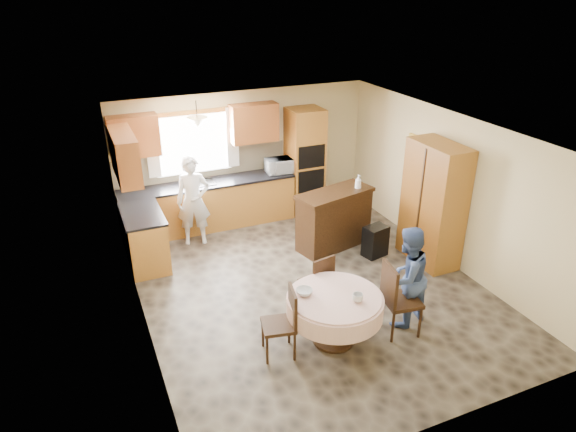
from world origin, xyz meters
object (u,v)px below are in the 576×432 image
(chair_back, at_px, (319,280))
(person_dining, at_px, (406,277))
(chair_right, at_px, (396,296))
(person_sink, at_px, (193,201))
(dining_table, at_px, (335,306))
(sideboard, at_px, (334,221))
(cupboard, at_px, (433,204))
(oven_tower, at_px, (305,161))
(chair_left, at_px, (284,319))

(chair_back, relative_size, person_dining, 0.61)
(chair_right, height_order, person_sink, person_sink)
(dining_table, height_order, person_sink, person_sink)
(sideboard, distance_m, person_dining, 2.38)
(cupboard, height_order, chair_right, cupboard)
(sideboard, xyz_separation_m, chair_right, (-0.40, -2.51, 0.09))
(cupboard, bearing_deg, dining_table, -152.43)
(chair_right, xyz_separation_m, person_sink, (-1.82, 3.63, 0.23))
(oven_tower, bearing_deg, dining_table, -109.71)
(cupboard, distance_m, chair_left, 3.46)
(person_sink, bearing_deg, chair_right, -51.04)
(sideboard, distance_m, person_sink, 2.51)
(dining_table, distance_m, chair_left, 0.69)
(sideboard, xyz_separation_m, person_dining, (-0.16, -2.37, 0.24))
(oven_tower, distance_m, chair_back, 3.55)
(person_dining, bearing_deg, chair_right, 15.59)
(dining_table, height_order, chair_back, chair_back)
(cupboard, bearing_deg, chair_back, -166.23)
(cupboard, bearing_deg, person_sink, 148.02)
(dining_table, bearing_deg, chair_right, -10.25)
(person_sink, relative_size, person_dining, 1.12)
(chair_left, relative_size, chair_back, 1.05)
(dining_table, relative_size, person_sink, 0.77)
(chair_left, xyz_separation_m, chair_back, (0.83, 0.68, -0.02))
(dining_table, xyz_separation_m, chair_back, (0.14, 0.73, -0.06))
(cupboard, bearing_deg, oven_tower, 111.74)
(chair_left, relative_size, person_sink, 0.58)
(cupboard, bearing_deg, chair_left, -158.45)
(cupboard, height_order, person_sink, cupboard)
(sideboard, height_order, person_sink, person_sink)
(cupboard, relative_size, chair_right, 1.95)
(oven_tower, height_order, sideboard, oven_tower)
(person_sink, bearing_deg, dining_table, -61.93)
(sideboard, relative_size, dining_table, 1.11)
(cupboard, xyz_separation_m, chair_right, (-1.66, -1.46, -0.45))
(chair_back, height_order, person_sink, person_sink)
(chair_right, bearing_deg, chair_left, 91.41)
(chair_left, bearing_deg, chair_back, 141.25)
(oven_tower, bearing_deg, person_sink, -167.96)
(chair_back, relative_size, person_sink, 0.55)
(cupboard, bearing_deg, chair_right, -138.74)
(chair_right, distance_m, person_dining, 0.32)
(chair_right, bearing_deg, cupboard, -39.95)
(oven_tower, height_order, chair_left, oven_tower)
(sideboard, bearing_deg, chair_back, -137.61)
(sideboard, bearing_deg, cupboard, -53.44)
(person_dining, bearing_deg, person_sink, -74.42)
(oven_tower, bearing_deg, sideboard, -96.52)
(chair_back, relative_size, chair_right, 0.85)
(chair_back, bearing_deg, sideboard, -135.04)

